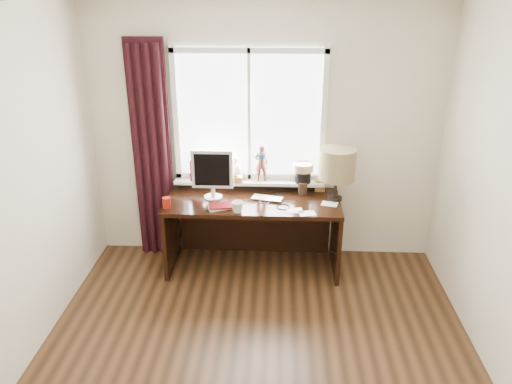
# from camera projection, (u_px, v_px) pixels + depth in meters

# --- Properties ---
(floor) EXTENTS (3.50, 4.00, 0.00)m
(floor) POSITION_uv_depth(u_px,v_px,m) (255.00, 384.00, 3.65)
(floor) COLOR #4E2E18
(floor) RESTS_ON ground
(ceiling) EXTENTS (3.50, 4.00, 0.00)m
(ceiling) POSITION_uv_depth(u_px,v_px,m) (254.00, 6.00, 2.63)
(ceiling) COLOR white
(ceiling) RESTS_ON wall_back
(wall_back) EXTENTS (3.50, 0.00, 2.60)m
(wall_back) POSITION_uv_depth(u_px,v_px,m) (265.00, 135.00, 4.98)
(wall_back) COLOR beige
(wall_back) RESTS_ON ground
(laptop) EXTENTS (0.33, 0.26, 0.02)m
(laptop) POSITION_uv_depth(u_px,v_px,m) (268.00, 199.00, 4.86)
(laptop) COLOR silver
(laptop) RESTS_ON desk
(mug) EXTENTS (0.15, 0.15, 0.11)m
(mug) POSITION_uv_depth(u_px,v_px,m) (237.00, 207.00, 4.59)
(mug) COLOR white
(mug) RESTS_ON desk
(red_cup) EXTENTS (0.08, 0.08, 0.10)m
(red_cup) POSITION_uv_depth(u_px,v_px,m) (167.00, 203.00, 4.68)
(red_cup) COLOR maroon
(red_cup) RESTS_ON desk
(window) EXTENTS (1.52, 0.22, 1.40)m
(window) POSITION_uv_depth(u_px,v_px,m) (251.00, 135.00, 4.93)
(window) COLOR white
(window) RESTS_ON ground
(curtain) EXTENTS (0.38, 0.09, 2.25)m
(curtain) POSITION_uv_depth(u_px,v_px,m) (152.00, 154.00, 5.01)
(curtain) COLOR black
(curtain) RESTS_ON floor
(desk) EXTENTS (1.70, 0.70, 0.75)m
(desk) POSITION_uv_depth(u_px,v_px,m) (253.00, 218.00, 5.04)
(desk) COLOR black
(desk) RESTS_ON floor
(monitor) EXTENTS (0.40, 0.18, 0.49)m
(monitor) POSITION_uv_depth(u_px,v_px,m) (212.00, 171.00, 4.80)
(monitor) COLOR beige
(monitor) RESTS_ON desk
(notebook_stack) EXTENTS (0.26, 0.23, 0.03)m
(notebook_stack) POSITION_uv_depth(u_px,v_px,m) (220.00, 206.00, 4.69)
(notebook_stack) COLOR beige
(notebook_stack) RESTS_ON desk
(brush_holder) EXTENTS (0.09, 0.09, 0.25)m
(brush_holder) POSITION_uv_depth(u_px,v_px,m) (303.00, 188.00, 4.98)
(brush_holder) COLOR black
(brush_holder) RESTS_ON desk
(icon_frame) EXTENTS (0.10, 0.02, 0.13)m
(icon_frame) POSITION_uv_depth(u_px,v_px,m) (320.00, 186.00, 5.02)
(icon_frame) COLOR gold
(icon_frame) RESTS_ON desk
(table_lamp) EXTENTS (0.35, 0.35, 0.52)m
(table_lamp) POSITION_uv_depth(u_px,v_px,m) (337.00, 165.00, 4.73)
(table_lamp) COLOR black
(table_lamp) RESTS_ON desk
(loose_papers) EXTENTS (0.51, 0.36, 0.00)m
(loose_papers) POSITION_uv_depth(u_px,v_px,m) (311.00, 209.00, 4.66)
(loose_papers) COLOR white
(loose_papers) RESTS_ON desk
(desk_cables) EXTENTS (0.22, 0.42, 0.01)m
(desk_cables) POSITION_uv_depth(u_px,v_px,m) (280.00, 201.00, 4.84)
(desk_cables) COLOR black
(desk_cables) RESTS_ON desk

